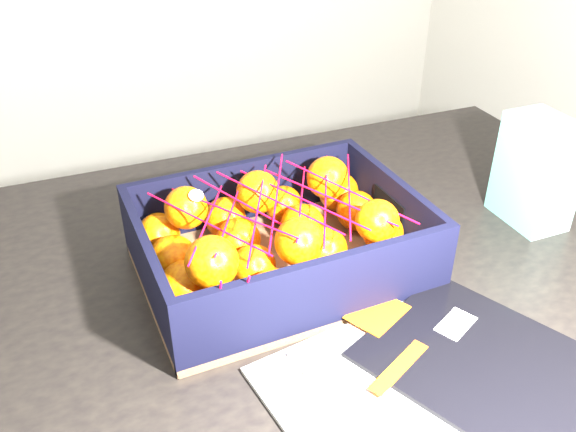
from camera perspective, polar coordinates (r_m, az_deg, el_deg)
name	(u,v)px	position (r m, az deg, el deg)	size (l,w,h in m)	color
table	(307,307)	(0.97, 1.78, -8.61)	(1.23, 0.84, 0.75)	black
magazine_stack	(439,391)	(0.72, 14.07, -15.73)	(0.42, 0.34, 0.02)	beige
produce_crate	(279,251)	(0.86, -0.82, -3.30)	(0.38, 0.29, 0.11)	brown
clementine_heap	(277,238)	(0.85, -1.00, -2.05)	(0.36, 0.27, 0.12)	#E66204
mesh_net	(276,210)	(0.81, -1.12, 0.53)	(0.31, 0.25, 0.09)	red
retail_carton	(537,172)	(1.03, 22.39, 3.89)	(0.08, 0.12, 0.17)	silver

